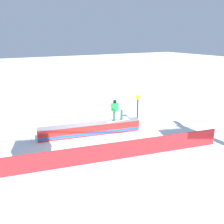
{
  "coord_description": "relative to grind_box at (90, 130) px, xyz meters",
  "views": [
    {
      "loc": [
        5.59,
        12.75,
        5.91
      ],
      "look_at": [
        -0.89,
        1.18,
        1.68
      ],
      "focal_mm": 38.31,
      "sensor_mm": 36.0,
      "label": 1
    }
  ],
  "objects": [
    {
      "name": "grind_box",
      "position": [
        0.0,
        0.0,
        0.0
      ],
      "size": [
        6.35,
        1.89,
        0.75
      ],
      "color": "red",
      "rests_on": "ground_plane"
    },
    {
      "name": "trail_marker",
      "position": [
        -3.98,
        -0.6,
        0.7
      ],
      "size": [
        0.4,
        0.1,
        1.94
      ],
      "color": "#262628",
      "rests_on": "ground_plane"
    },
    {
      "name": "ground_plane",
      "position": [
        0.0,
        0.0,
        -0.34
      ],
      "size": [
        120.0,
        120.0,
        0.0
      ],
      "primitive_type": "plane",
      "color": "white"
    },
    {
      "name": "safety_fence",
      "position": [
        0.0,
        3.55,
        0.13
      ],
      "size": [
        11.1,
        2.33,
        0.94
      ],
      "primitive_type": "cube",
      "rotation": [
        0.0,
        0.0,
        -0.2
      ],
      "color": "red",
      "rests_on": "ground_plane"
    },
    {
      "name": "snowboarder",
      "position": [
        -1.62,
        0.35,
        1.16
      ],
      "size": [
        1.59,
        0.43,
        1.4
      ],
      "color": "silver",
      "rests_on": "grind_box"
    }
  ]
}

